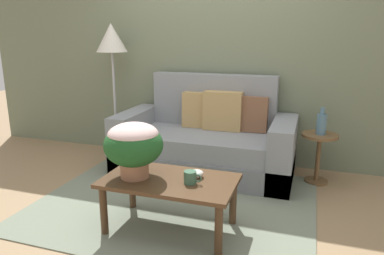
% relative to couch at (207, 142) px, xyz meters
% --- Properties ---
extents(ground_plane, '(14.00, 14.00, 0.00)m').
position_rel_couch_xyz_m(ground_plane, '(-0.04, -0.79, -0.33)').
color(ground_plane, '#997A56').
extents(wall_back, '(6.40, 0.12, 2.68)m').
position_rel_couch_xyz_m(wall_back, '(-0.04, 0.49, 1.01)').
color(wall_back, slate).
rests_on(wall_back, ground).
extents(area_rug, '(2.46, 2.00, 0.01)m').
position_rel_couch_xyz_m(area_rug, '(-0.04, -0.88, -0.33)').
color(area_rug, gray).
rests_on(area_rug, ground).
extents(couch, '(1.93, 0.92, 1.06)m').
position_rel_couch_xyz_m(couch, '(0.00, 0.00, 0.00)').
color(couch, slate).
rests_on(couch, ground).
extents(coffee_table, '(1.02, 0.58, 0.43)m').
position_rel_couch_xyz_m(coffee_table, '(0.09, -1.33, 0.03)').
color(coffee_table, '#442D1B').
rests_on(coffee_table, ground).
extents(side_table, '(0.36, 0.36, 0.52)m').
position_rel_couch_xyz_m(side_table, '(1.19, 0.04, 0.03)').
color(side_table, brown).
rests_on(side_table, ground).
extents(floor_lamp, '(0.37, 0.37, 1.64)m').
position_rel_couch_xyz_m(floor_lamp, '(-1.24, 0.17, 1.03)').
color(floor_lamp, '#B2B2B7').
rests_on(floor_lamp, ground).
extents(potted_plant, '(0.45, 0.45, 0.43)m').
position_rel_couch_xyz_m(potted_plant, '(-0.18, -1.37, 0.37)').
color(potted_plant, '#A36B4C').
rests_on(potted_plant, coffee_table).
extents(coffee_mug, '(0.14, 0.09, 0.10)m').
position_rel_couch_xyz_m(coffee_mug, '(0.27, -1.36, 0.14)').
color(coffee_mug, '#3D664C').
rests_on(coffee_mug, coffee_table).
extents(snack_bowl, '(0.12, 0.12, 0.06)m').
position_rel_couch_xyz_m(snack_bowl, '(0.27, -1.23, 0.13)').
color(snack_bowl, silver).
rests_on(snack_bowl, coffee_table).
extents(table_vase, '(0.10, 0.10, 0.28)m').
position_rel_couch_xyz_m(table_vase, '(1.19, 0.02, 0.31)').
color(table_vase, slate).
rests_on(table_vase, side_table).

